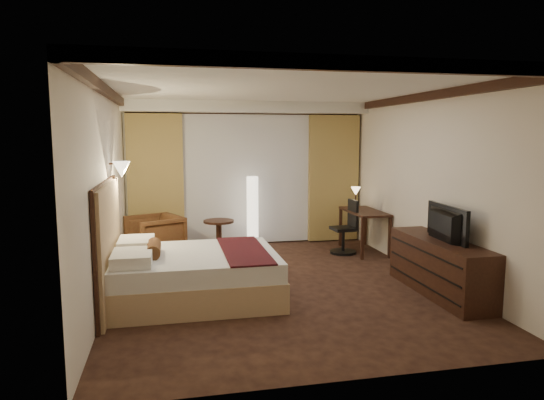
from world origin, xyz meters
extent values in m
cube|color=black|center=(0.00, 0.00, 0.00)|extent=(4.50, 5.50, 0.01)
cube|color=white|center=(0.00, 0.00, 2.70)|extent=(4.50, 5.50, 0.01)
cube|color=silver|center=(0.00, 2.75, 1.35)|extent=(4.50, 0.02, 2.70)
cube|color=silver|center=(-2.25, 0.00, 1.35)|extent=(0.02, 5.50, 2.70)
cube|color=silver|center=(2.25, 0.00, 1.35)|extent=(0.02, 5.50, 2.70)
cube|color=white|center=(0.00, 2.50, 2.60)|extent=(4.50, 0.50, 0.20)
cube|color=silver|center=(0.00, 2.67, 1.25)|extent=(2.48, 0.04, 2.45)
cube|color=tan|center=(-1.70, 2.61, 1.25)|extent=(1.00, 0.14, 2.45)
cube|color=tan|center=(1.70, 2.61, 1.25)|extent=(1.00, 0.14, 2.45)
imported|color=#4D2717|center=(-1.72, 1.84, 0.41)|extent=(1.01, 1.04, 0.83)
imported|color=black|center=(1.97, -0.82, 1.02)|extent=(0.65, 1.05, 0.13)
camera|label=1|loc=(-1.45, -6.43, 2.07)|focal=32.00mm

